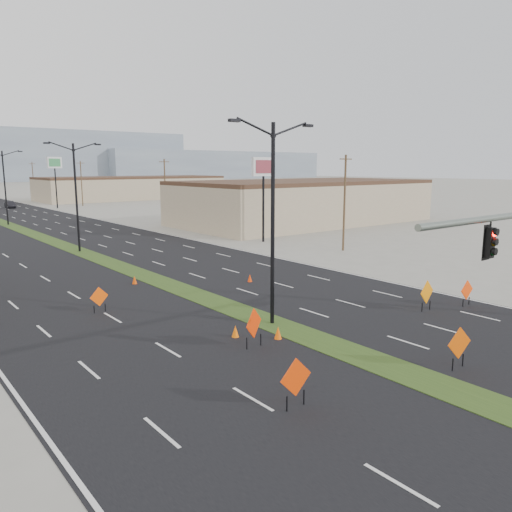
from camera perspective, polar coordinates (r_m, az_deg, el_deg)
ground at (r=18.96m, az=27.09°, el=-15.68°), size 600.00×600.00×0.00m
building_se_near at (r=71.97m, az=5.46°, el=6.03°), size 36.00×18.00×5.50m
building_se_far at (r=128.58m, az=-13.90°, el=7.48°), size 44.00×16.00×5.00m
mesa_east at (r=355.46m, az=-5.24°, el=10.32°), size 160.00×50.00×18.00m
streetlight_0 at (r=24.60m, az=1.92°, el=4.36°), size 5.15×0.24×10.02m
streetlight_1 at (r=49.31m, az=-19.87°, el=6.69°), size 5.15×0.24×10.02m
streetlight_2 at (r=76.32m, az=-26.78°, el=7.24°), size 5.15×0.24×10.02m
utility_pole_0 at (r=47.94m, az=10.08°, el=6.16°), size 1.60×0.20×9.00m
utility_pole_1 at (r=75.74m, az=-10.35°, el=7.57°), size 1.60×0.20×9.00m
utility_pole_2 at (r=107.81m, az=-19.32°, el=7.90°), size 1.60×0.20×9.00m
utility_pole_3 at (r=141.28m, az=-24.11°, el=8.00°), size 1.60×0.20×9.00m
car_mid at (r=107.85m, az=-26.30°, el=5.28°), size 1.49×4.02×1.31m
construction_sign_0 at (r=16.93m, az=4.57°, el=-13.82°), size 1.32×0.07×1.76m
construction_sign_1 at (r=22.13m, az=-0.25°, el=-7.84°), size 1.26×0.59×1.81m
construction_sign_2 at (r=28.71m, az=-17.49°, el=-4.56°), size 1.08×0.18×1.44m
construction_sign_3 at (r=21.46m, az=22.20°, el=-9.34°), size 1.29×0.24×1.73m
construction_sign_4 at (r=29.18m, az=18.94°, el=-4.03°), size 1.31×0.13×1.74m
construction_sign_5 at (r=31.09m, az=22.96°, el=-3.70°), size 1.14×0.10×1.52m
cone_0 at (r=23.69m, az=-2.38°, el=-8.60°), size 0.38×0.38×0.58m
cone_1 at (r=23.45m, az=2.54°, el=-8.77°), size 0.48×0.48×0.60m
cone_2 at (r=34.69m, az=-0.71°, el=-2.54°), size 0.43×0.43×0.55m
cone_3 at (r=35.03m, az=-13.71°, el=-2.68°), size 0.37×0.37×0.58m
pole_sign_east_near at (r=52.73m, az=0.86°, el=9.40°), size 2.89×0.41×8.87m
pole_sign_east_far at (r=103.38m, az=-22.02°, el=9.47°), size 3.09×1.42×9.71m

